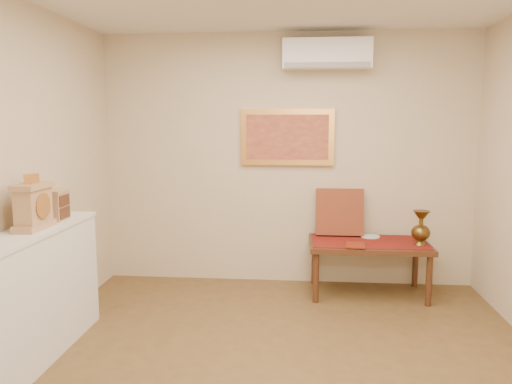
# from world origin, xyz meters

# --- Properties ---
(wall_back) EXTENTS (4.00, 0.02, 2.70)m
(wall_back) POSITION_xyz_m (0.00, 2.25, 1.35)
(wall_back) COLOR beige
(wall_back) RESTS_ON ground
(wall_front) EXTENTS (4.00, 0.02, 2.70)m
(wall_front) POSITION_xyz_m (0.00, -2.25, 1.35)
(wall_front) COLOR beige
(wall_front) RESTS_ON ground
(table_cloth) EXTENTS (1.14, 0.59, 0.01)m
(table_cloth) POSITION_xyz_m (0.85, 1.88, 0.55)
(table_cloth) COLOR maroon
(table_cloth) RESTS_ON low_table
(brass_urn_tall) EXTENTS (0.18, 0.18, 0.42)m
(brass_urn_tall) POSITION_xyz_m (1.34, 1.79, 0.77)
(brass_urn_tall) COLOR brown
(brass_urn_tall) RESTS_ON table_cloth
(plate) EXTENTS (0.20, 0.20, 0.01)m
(plate) POSITION_xyz_m (0.89, 2.07, 0.56)
(plate) COLOR silver
(plate) RESTS_ON table_cloth
(menu) EXTENTS (0.20, 0.27, 0.01)m
(menu) POSITION_xyz_m (0.70, 1.68, 0.56)
(menu) COLOR maroon
(menu) RESTS_ON table_cloth
(cushion) EXTENTS (0.50, 0.20, 0.51)m
(cushion) POSITION_xyz_m (0.57, 2.14, 0.81)
(cushion) COLOR #5F1316
(cushion) RESTS_ON table_cloth
(display_ledge) EXTENTS (0.37, 2.02, 0.98)m
(display_ledge) POSITION_xyz_m (-1.82, 0.00, 0.49)
(display_ledge) COLOR silver
(display_ledge) RESTS_ON floor
(mantel_clock) EXTENTS (0.17, 0.36, 0.41)m
(mantel_clock) POSITION_xyz_m (-1.80, 0.27, 1.15)
(mantel_clock) COLOR tan
(mantel_clock) RESTS_ON display_ledge
(wooden_chest) EXTENTS (0.16, 0.21, 0.24)m
(wooden_chest) POSITION_xyz_m (-1.81, 0.63, 1.10)
(wooden_chest) COLOR tan
(wooden_chest) RESTS_ON display_ledge
(low_table) EXTENTS (1.20, 0.70, 0.55)m
(low_table) POSITION_xyz_m (0.85, 1.88, 0.48)
(low_table) COLOR #4C2917
(low_table) RESTS_ON floor
(painting) EXTENTS (1.00, 0.06, 0.60)m
(painting) POSITION_xyz_m (0.00, 2.22, 1.60)
(painting) COLOR gold
(painting) RESTS_ON wall_back
(ac_unit) EXTENTS (0.90, 0.25, 0.30)m
(ac_unit) POSITION_xyz_m (0.40, 2.12, 2.45)
(ac_unit) COLOR white
(ac_unit) RESTS_ON wall_back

